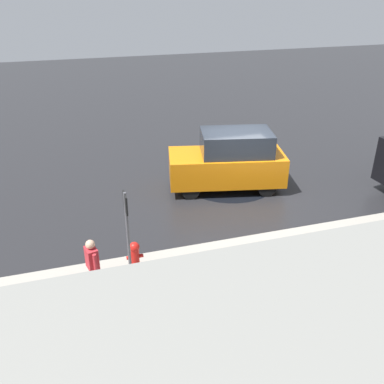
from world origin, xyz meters
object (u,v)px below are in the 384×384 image
at_px(fire_hydrant, 135,256).
at_px(pedestrian, 92,260).
at_px(moving_hatchback, 229,161).
at_px(sign_post, 127,225).

xyz_separation_m(fire_hydrant, pedestrian, (1.04, 0.25, 0.28)).
height_order(moving_hatchback, pedestrian, moving_hatchback).
bearing_deg(sign_post, pedestrian, -10.90).
bearing_deg(fire_hydrant, moving_hatchback, -136.48).
xyz_separation_m(moving_hatchback, pedestrian, (5.00, 4.00, -0.34)).
relative_size(fire_hydrant, sign_post, 0.33).
relative_size(moving_hatchback, fire_hydrant, 5.20).
bearing_deg(fire_hydrant, sign_post, 66.33).
distance_m(fire_hydrant, pedestrian, 1.11).
relative_size(pedestrian, sign_post, 0.51).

